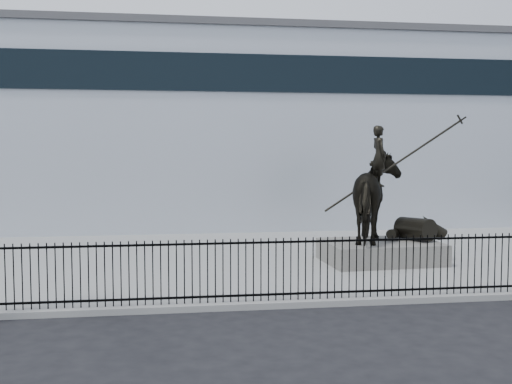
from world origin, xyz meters
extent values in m
plane|color=black|center=(0.00, 0.00, 0.00)|extent=(120.00, 120.00, 0.00)
cube|color=gray|center=(0.00, 7.00, 0.07)|extent=(30.00, 12.00, 0.15)
cube|color=silver|center=(0.00, 20.00, 4.50)|extent=(44.00, 14.00, 9.00)
cube|color=black|center=(0.00, 1.25, 0.30)|extent=(22.00, 0.05, 0.05)
cube|color=black|center=(0.00, 1.25, 1.55)|extent=(22.00, 0.05, 0.05)
cube|color=black|center=(0.00, 1.25, 0.90)|extent=(22.00, 0.03, 1.50)
cube|color=#585651|center=(4.34, 5.56, 0.48)|extent=(3.70, 2.65, 0.67)
imported|color=black|center=(4.34, 5.56, 2.24)|extent=(2.57, 2.95, 2.84)
imported|color=black|center=(4.23, 5.55, 3.54)|extent=(0.50, 0.73, 1.92)
cylinder|color=black|center=(4.73, 5.58, 3.24)|extent=(4.56, 0.33, 2.89)
camera|label=1|loc=(-2.33, -12.55, 3.72)|focal=42.00mm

